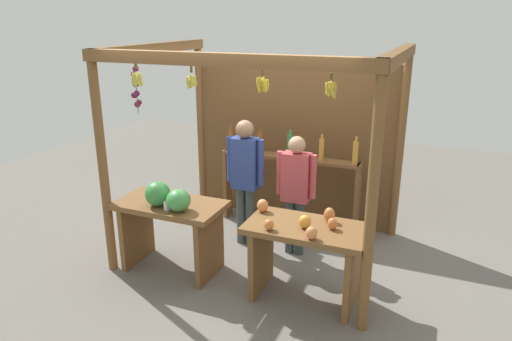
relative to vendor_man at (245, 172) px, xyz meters
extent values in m
plane|color=slate|center=(0.27, -0.10, -0.96)|extent=(12.00, 12.00, 0.00)
cylinder|color=brown|center=(-1.15, -1.17, 0.27)|extent=(0.10, 0.10, 2.45)
cylinder|color=brown|center=(1.69, -1.17, 0.27)|extent=(0.10, 0.10, 2.45)
cylinder|color=brown|center=(-1.15, 0.97, 0.27)|extent=(0.10, 0.10, 2.45)
cylinder|color=brown|center=(1.69, 0.97, 0.27)|extent=(0.10, 0.10, 2.45)
cube|color=brown|center=(0.27, -1.17, 1.44)|extent=(2.94, 0.12, 0.12)
cube|color=brown|center=(-1.15, -0.10, 1.44)|extent=(0.12, 2.24, 0.12)
cube|color=brown|center=(1.69, -0.10, 1.44)|extent=(0.12, 2.24, 0.12)
cube|color=brown|center=(0.27, 0.99, 0.15)|extent=(2.84, 0.04, 2.21)
cylinder|color=brown|center=(1.27, -1.08, 1.33)|extent=(0.02, 0.02, 0.06)
ellipsoid|color=gold|center=(1.30, -1.08, 1.23)|extent=(0.04, 0.07, 0.13)
ellipsoid|color=gold|center=(1.28, -1.07, 1.23)|extent=(0.06, 0.06, 0.13)
ellipsoid|color=gold|center=(1.24, -1.05, 1.23)|extent=(0.08, 0.07, 0.13)
ellipsoid|color=gold|center=(1.25, -1.08, 1.23)|extent=(0.04, 0.07, 0.13)
ellipsoid|color=gold|center=(1.25, -1.11, 1.22)|extent=(0.07, 0.06, 0.13)
ellipsoid|color=gold|center=(1.29, -1.12, 1.21)|extent=(0.08, 0.07, 0.13)
cylinder|color=brown|center=(-0.72, -1.03, 1.33)|extent=(0.02, 0.02, 0.06)
ellipsoid|color=#D1CC4C|center=(-0.68, -1.03, 1.19)|extent=(0.04, 0.06, 0.14)
ellipsoid|color=#D1CC4C|center=(-0.70, -1.01, 1.21)|extent=(0.07, 0.07, 0.15)
ellipsoid|color=#D1CC4C|center=(-0.73, -0.99, 1.20)|extent=(0.08, 0.05, 0.14)
ellipsoid|color=#D1CC4C|center=(-0.74, -1.02, 1.21)|extent=(0.05, 0.07, 0.15)
ellipsoid|color=#D1CC4C|center=(-0.76, -1.04, 1.20)|extent=(0.05, 0.07, 0.15)
ellipsoid|color=#D1CC4C|center=(-0.73, -1.05, 1.19)|extent=(0.07, 0.05, 0.14)
ellipsoid|color=#D1CC4C|center=(-0.70, -1.05, 1.21)|extent=(0.08, 0.06, 0.15)
cylinder|color=brown|center=(0.63, -1.02, 1.33)|extent=(0.02, 0.02, 0.06)
ellipsoid|color=gold|center=(0.65, -1.02, 1.22)|extent=(0.04, 0.07, 0.13)
ellipsoid|color=gold|center=(0.66, -0.99, 1.21)|extent=(0.06, 0.07, 0.13)
ellipsoid|color=gold|center=(0.63, -0.99, 1.21)|extent=(0.08, 0.05, 0.13)
ellipsoid|color=gold|center=(0.61, -0.98, 1.22)|extent=(0.06, 0.05, 0.13)
ellipsoid|color=gold|center=(0.61, -1.01, 1.22)|extent=(0.06, 0.08, 0.13)
ellipsoid|color=gold|center=(0.60, -1.03, 1.21)|extent=(0.06, 0.08, 0.13)
ellipsoid|color=gold|center=(0.61, -1.05, 1.22)|extent=(0.07, 0.05, 0.13)
ellipsoid|color=gold|center=(0.63, -1.04, 1.23)|extent=(0.08, 0.05, 0.13)
ellipsoid|color=gold|center=(0.66, -1.05, 1.21)|extent=(0.06, 0.06, 0.13)
cylinder|color=brown|center=(-0.08, -1.05, 1.33)|extent=(0.02, 0.02, 0.06)
ellipsoid|color=#D1CC4C|center=(-0.05, -1.04, 1.22)|extent=(0.04, 0.08, 0.12)
ellipsoid|color=#D1CC4C|center=(-0.07, -1.03, 1.22)|extent=(0.08, 0.06, 0.13)
ellipsoid|color=#D1CC4C|center=(-0.09, -1.02, 1.20)|extent=(0.07, 0.05, 0.13)
ellipsoid|color=#D1CC4C|center=(-0.12, -1.04, 1.20)|extent=(0.04, 0.07, 0.13)
ellipsoid|color=#D1CC4C|center=(-0.10, -1.08, 1.21)|extent=(0.06, 0.05, 0.13)
ellipsoid|color=#D1CC4C|center=(-0.06, -1.08, 1.23)|extent=(0.06, 0.05, 0.13)
cylinder|color=#4C422D|center=(-0.90, -0.81, 1.08)|extent=(0.01, 0.01, 0.55)
sphere|color=#601E42|center=(-0.90, -0.80, 1.28)|extent=(0.07, 0.07, 0.07)
sphere|color=#601E42|center=(-0.90, -0.83, 1.22)|extent=(0.07, 0.07, 0.07)
sphere|color=#601E42|center=(-0.92, -0.78, 1.14)|extent=(0.07, 0.07, 0.07)
sphere|color=#511938|center=(-0.91, -0.81, 1.11)|extent=(0.07, 0.07, 0.07)
sphere|color=#511938|center=(-0.92, -0.82, 1.00)|extent=(0.07, 0.07, 0.07)
sphere|color=#47142D|center=(-0.91, -0.80, 1.02)|extent=(0.07, 0.07, 0.07)
sphere|color=#511938|center=(-0.87, -0.82, 0.92)|extent=(0.06, 0.06, 0.06)
sphere|color=#601E42|center=(-0.89, -0.83, 0.90)|extent=(0.07, 0.07, 0.07)
cube|color=brown|center=(-0.51, -0.90, -0.17)|extent=(1.19, 0.64, 0.06)
cube|color=brown|center=(-0.98, -0.90, -0.58)|extent=(0.06, 0.58, 0.75)
cube|color=brown|center=(-0.03, -0.90, -0.58)|extent=(0.06, 0.58, 0.75)
ellipsoid|color=#429347|center=(-0.29, -1.06, -0.03)|extent=(0.28, 0.28, 0.24)
ellipsoid|color=#38843D|center=(-0.58, -1.02, -0.01)|extent=(0.31, 0.31, 0.27)
cylinder|color=white|center=(-0.42, -1.08, -0.10)|extent=(0.07, 0.07, 0.09)
cube|color=brown|center=(1.05, -0.90, -0.17)|extent=(1.19, 0.64, 0.06)
cube|color=brown|center=(0.58, -0.90, -0.58)|extent=(0.06, 0.58, 0.75)
cube|color=brown|center=(1.53, -0.90, -0.58)|extent=(0.06, 0.58, 0.75)
ellipsoid|color=#CC7038|center=(0.75, -1.13, -0.09)|extent=(0.12, 0.12, 0.11)
ellipsoid|color=gold|center=(1.05, -0.95, -0.08)|extent=(0.17, 0.17, 0.13)
ellipsoid|color=#CC7038|center=(1.30, -0.88, -0.09)|extent=(0.13, 0.13, 0.12)
ellipsoid|color=#E07F47|center=(1.18, -1.16, -0.08)|extent=(0.14, 0.14, 0.12)
ellipsoid|color=#E07F47|center=(0.53, -0.74, -0.07)|extent=(0.17, 0.17, 0.14)
ellipsoid|color=#CC7038|center=(1.23, -0.73, -0.07)|extent=(0.15, 0.15, 0.15)
cube|color=brown|center=(-0.59, 0.70, -0.46)|extent=(0.05, 0.20, 1.00)
cube|color=brown|center=(1.26, 0.70, -0.46)|extent=(0.05, 0.20, 1.00)
cube|color=brown|center=(0.33, 0.70, 0.02)|extent=(1.85, 0.22, 0.04)
cylinder|color=#994C1E|center=(-0.52, 0.70, 0.19)|extent=(0.06, 0.06, 0.29)
cylinder|color=#994C1E|center=(-0.52, 0.70, 0.36)|extent=(0.03, 0.03, 0.06)
cylinder|color=#994C1E|center=(-0.09, 0.70, 0.18)|extent=(0.07, 0.07, 0.27)
cylinder|color=#994C1E|center=(-0.09, 0.70, 0.34)|extent=(0.03, 0.03, 0.06)
cylinder|color=#338C4C|center=(0.33, 0.70, 0.19)|extent=(0.07, 0.07, 0.29)
cylinder|color=#338C4C|center=(0.33, 0.70, 0.36)|extent=(0.03, 0.03, 0.06)
cylinder|color=gold|center=(0.76, 0.70, 0.18)|extent=(0.06, 0.06, 0.28)
cylinder|color=gold|center=(0.76, 0.70, 0.35)|extent=(0.03, 0.03, 0.06)
cylinder|color=gold|center=(1.19, 0.70, 0.19)|extent=(0.07, 0.07, 0.29)
cylinder|color=gold|center=(1.19, 0.70, 0.36)|extent=(0.03, 0.03, 0.06)
cylinder|color=#3C4948|center=(-0.06, 0.00, -0.58)|extent=(0.11, 0.11, 0.75)
cylinder|color=#3C4948|center=(0.06, 0.00, -0.58)|extent=(0.11, 0.11, 0.75)
cube|color=#2D428C|center=(0.00, 0.00, 0.11)|extent=(0.32, 0.19, 0.63)
cylinder|color=#2D428C|center=(-0.20, 0.00, 0.14)|extent=(0.08, 0.08, 0.57)
cylinder|color=#2D428C|center=(0.20, 0.00, 0.14)|extent=(0.08, 0.08, 0.57)
sphere|color=#997051|center=(0.00, 0.00, 0.53)|extent=(0.22, 0.22, 0.22)
cylinder|color=#324243|center=(0.59, -0.01, -0.61)|extent=(0.11, 0.11, 0.69)
cylinder|color=#324243|center=(0.71, -0.01, -0.61)|extent=(0.11, 0.11, 0.69)
cube|color=#BF474C|center=(0.65, -0.01, 0.02)|extent=(0.32, 0.19, 0.58)
cylinder|color=#BF474C|center=(0.45, -0.01, 0.05)|extent=(0.08, 0.08, 0.52)
cylinder|color=#BF474C|center=(0.85, -0.01, 0.05)|extent=(0.08, 0.08, 0.52)
sphere|color=tan|center=(0.65, -0.01, 0.41)|extent=(0.20, 0.20, 0.20)
camera|label=1|loc=(2.20, -4.94, 1.80)|focal=32.88mm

